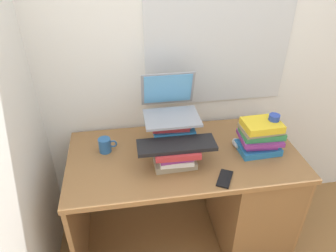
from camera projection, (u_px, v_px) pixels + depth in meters
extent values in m
plane|color=olive|center=(181.00, 237.00, 2.24)|extent=(6.00, 6.00, 0.00)
cube|color=white|center=(174.00, 41.00, 1.86)|extent=(6.00, 0.05, 2.60)
cube|color=silver|center=(219.00, 41.00, 1.87)|extent=(0.90, 0.01, 0.80)
cube|color=silver|center=(1.00, 76.00, 1.43)|extent=(0.05, 6.00, 2.60)
cube|color=olive|center=(184.00, 156.00, 1.85)|extent=(1.35, 0.67, 0.03)
cube|color=olive|center=(79.00, 214.00, 1.96)|extent=(0.02, 0.62, 0.72)
cube|color=olive|center=(278.00, 190.00, 2.13)|extent=(0.02, 0.62, 0.72)
cube|color=brown|center=(249.00, 197.00, 2.08)|extent=(0.40, 0.57, 0.68)
cube|color=#B22D33|center=(170.00, 147.00, 1.87)|extent=(0.18, 0.18, 0.03)
cube|color=orange|center=(172.00, 144.00, 1.86)|extent=(0.18, 0.14, 0.02)
cube|color=orange|center=(173.00, 142.00, 1.83)|extent=(0.17, 0.19, 0.03)
cube|color=#338C4C|center=(172.00, 137.00, 1.83)|extent=(0.18, 0.17, 0.03)
cube|color=yellow|center=(173.00, 133.00, 1.82)|extent=(0.20, 0.15, 0.04)
cube|color=#2672B2|center=(173.00, 129.00, 1.79)|extent=(0.24, 0.16, 0.03)
cube|color=#B22D33|center=(170.00, 125.00, 1.77)|extent=(0.21, 0.13, 0.03)
cube|color=#B22D33|center=(173.00, 121.00, 1.76)|extent=(0.20, 0.16, 0.02)
cube|color=gray|center=(175.00, 162.00, 1.74)|extent=(0.23, 0.14, 0.04)
cube|color=white|center=(176.00, 157.00, 1.73)|extent=(0.19, 0.16, 0.03)
cube|color=#8C338C|center=(174.00, 153.00, 1.71)|extent=(0.19, 0.15, 0.03)
cube|color=#B22D33|center=(177.00, 149.00, 1.68)|extent=(0.25, 0.19, 0.03)
cube|color=#2672B2|center=(258.00, 148.00, 1.86)|extent=(0.24, 0.18, 0.04)
cube|color=#8C338C|center=(259.00, 142.00, 1.84)|extent=(0.19, 0.14, 0.03)
cube|color=#8C338C|center=(260.00, 138.00, 1.83)|extent=(0.24, 0.20, 0.03)
cube|color=#338C4C|center=(262.00, 133.00, 1.81)|extent=(0.24, 0.15, 0.04)
cube|color=gray|center=(261.00, 128.00, 1.80)|extent=(0.23, 0.16, 0.02)
cube|color=yellow|center=(262.00, 125.00, 1.77)|extent=(0.22, 0.17, 0.04)
cube|color=gray|center=(172.00, 118.00, 1.76)|extent=(0.31, 0.22, 0.01)
cube|color=gray|center=(168.00, 89.00, 1.81)|extent=(0.31, 0.06, 0.21)
cube|color=#59A5E5|center=(168.00, 89.00, 1.81)|extent=(0.28, 0.05, 0.19)
cube|color=black|center=(177.00, 145.00, 1.67)|extent=(0.42, 0.14, 0.02)
ellipsoid|color=#A5A8AD|center=(238.00, 143.00, 1.90)|extent=(0.06, 0.10, 0.04)
cylinder|color=#265999|center=(105.00, 145.00, 1.84)|extent=(0.07, 0.07, 0.09)
torus|color=#265999|center=(113.00, 144.00, 1.84)|extent=(0.05, 0.01, 0.05)
cylinder|color=#263FA5|center=(271.00, 132.00, 1.82)|extent=(0.06, 0.06, 0.23)
cube|color=black|center=(225.00, 179.00, 1.65)|extent=(0.12, 0.15, 0.01)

